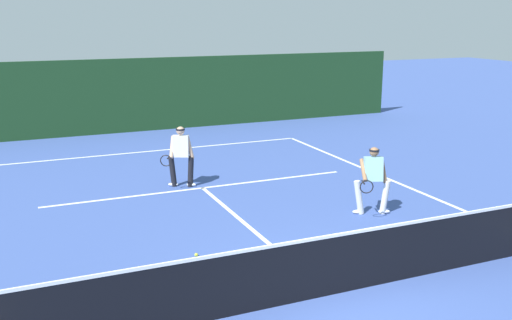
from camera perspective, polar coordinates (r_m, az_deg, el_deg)
ground_plane at (r=9.53m, az=7.24°, el=-12.96°), size 80.00×80.00×0.00m
court_line_baseline_far at (r=19.26m, az=-9.54°, el=0.93°), size 9.73×0.10×0.01m
court_line_service at (r=14.97m, az=-5.24°, el=-2.73°), size 7.94×0.10×0.01m
court_line_centre at (r=12.15m, az=-0.48°, el=-6.72°), size 0.10×6.40×0.01m
tennis_net at (r=9.31m, az=7.34°, el=-10.08°), size 10.67×0.09×1.12m
player_near at (r=13.03m, az=11.34°, el=-1.73°), size 1.02×0.85×1.52m
player_far at (r=14.96m, az=-7.36°, el=0.59°), size 0.99×0.80×1.57m
tennis_ball at (r=10.87m, az=-5.86°, el=-9.20°), size 0.07×0.07×0.07m
back_fence_windscreen at (r=22.37m, az=-11.88°, el=6.20°), size 22.22×0.12×2.74m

